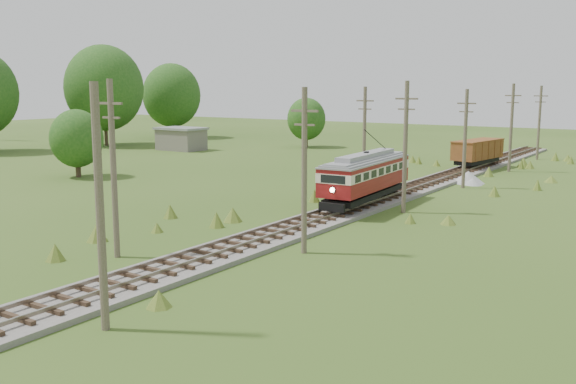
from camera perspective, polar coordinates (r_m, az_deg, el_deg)
The scene contains 17 objects.
railbed_main at distance 48.98m, azimuth 8.20°, elevation -0.63°, with size 3.60×96.00×0.57m.
streetcar at distance 46.44m, azimuth 6.94°, elevation 1.63°, with size 3.33×11.21×5.08m.
gondola at distance 70.33m, azimuth 16.50°, elevation 3.53°, with size 3.49×7.85×2.52m.
gravel_pile at distance 59.79m, azimuth 15.79°, elevation 1.23°, with size 3.02×3.20×1.10m.
utility_pole_r_1 at distance 23.26m, azimuth -16.38°, elevation -1.48°, with size 0.30×0.30×8.80m.
utility_pole_r_2 at distance 32.89m, azimuth 1.46°, elevation 2.03°, with size 1.60×0.30×8.60m.
utility_pole_r_3 at distance 44.37m, azimuth 10.39°, elevation 4.06°, with size 1.60×0.30×9.00m.
utility_pole_r_4 at distance 56.59m, azimuth 15.47°, elevation 4.68°, with size 1.60×0.30×8.40m.
utility_pole_r_5 at distance 68.91m, azimuth 19.24°, elevation 5.50°, with size 1.60×0.30×8.90m.
utility_pole_r_6 at distance 81.58m, azimuth 21.43°, elevation 5.83°, with size 1.60×0.30×8.70m.
utility_pole_l_a at distance 33.21m, azimuth -15.26°, elevation 2.13°, with size 1.60×0.30×9.00m.
utility_pole_l_b at distance 55.78m, azimuth 6.80°, elevation 5.00°, with size 1.60×0.30×8.60m.
tree_left_4 at distance 98.11m, azimuth -16.04°, elevation 8.88°, with size 11.34×11.34×14.61m.
tree_left_5 at distance 110.55m, azimuth -10.30°, elevation 8.46°, with size 9.66×9.66×12.44m.
tree_mid_a at distance 91.72m, azimuth 1.64°, elevation 6.51°, with size 5.46×5.46×7.03m.
tree_mid_c at distance 64.52m, azimuth -18.28°, elevation 4.54°, with size 5.04×5.04×6.49m.
shed at distance 88.92m, azimuth -9.48°, elevation 4.71°, with size 6.40×4.40×3.10m.
Camera 1 is at (20.73, -9.57, 8.63)m, focal length 40.00 mm.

